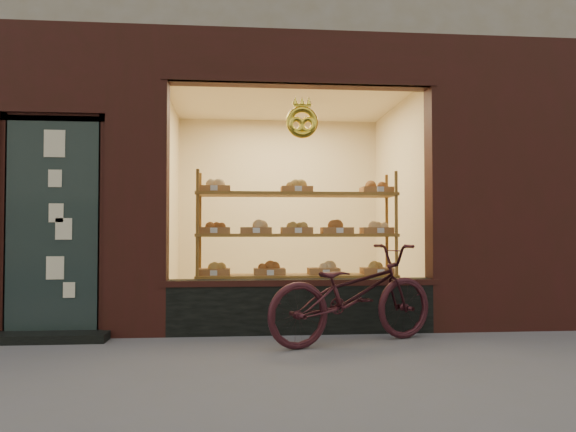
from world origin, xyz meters
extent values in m
plane|color=#5C5B63|center=(0.00, 0.00, 0.00)|extent=(90.00, 90.00, 0.00)
cube|color=black|center=(0.45, 2.12, 0.28)|extent=(2.70, 0.25, 0.55)
cube|color=#212E2D|center=(-2.00, 2.06, 1.10)|extent=(0.90, 0.04, 2.15)
cube|color=black|center=(-2.00, 1.90, 0.04)|extent=(1.15, 0.35, 0.08)
torus|color=yellow|center=(0.45, 2.02, 2.15)|extent=(0.33, 0.07, 0.33)
cube|color=brown|center=(0.45, 2.55, 0.05)|extent=(2.20, 0.45, 0.04)
cube|color=brown|center=(0.45, 2.55, 0.55)|extent=(2.20, 0.45, 0.03)
cube|color=brown|center=(0.45, 2.55, 1.00)|extent=(2.20, 0.45, 0.04)
cube|color=brown|center=(0.45, 2.55, 1.45)|extent=(2.20, 0.45, 0.04)
cylinder|color=brown|center=(-0.62, 2.35, 0.85)|extent=(0.04, 0.04, 1.70)
cylinder|color=brown|center=(1.52, 2.35, 0.85)|extent=(0.04, 0.04, 1.70)
cylinder|color=brown|center=(-0.62, 2.75, 0.85)|extent=(0.04, 0.04, 1.70)
cylinder|color=brown|center=(1.52, 2.75, 0.85)|extent=(0.04, 0.04, 1.70)
cube|color=brown|center=(-0.45, 2.55, 0.60)|extent=(0.34, 0.24, 0.07)
sphere|color=olive|center=(-0.45, 2.55, 0.69)|extent=(0.11, 0.11, 0.11)
cube|color=silver|center=(-0.45, 2.36, 0.60)|extent=(0.07, 0.01, 0.05)
cube|color=brown|center=(0.15, 2.55, 0.60)|extent=(0.34, 0.24, 0.07)
sphere|color=brown|center=(0.15, 2.55, 0.69)|extent=(0.11, 0.11, 0.11)
cube|color=silver|center=(0.15, 2.36, 0.60)|extent=(0.08, 0.01, 0.05)
cube|color=brown|center=(0.75, 2.55, 0.60)|extent=(0.34, 0.24, 0.07)
sphere|color=tan|center=(0.75, 2.55, 0.69)|extent=(0.11, 0.11, 0.11)
cube|color=silver|center=(0.75, 2.36, 0.60)|extent=(0.07, 0.01, 0.05)
cube|color=brown|center=(1.35, 2.55, 0.60)|extent=(0.34, 0.24, 0.07)
sphere|color=olive|center=(1.35, 2.55, 0.69)|extent=(0.11, 0.11, 0.11)
cube|color=silver|center=(1.35, 2.36, 0.60)|extent=(0.08, 0.01, 0.05)
cube|color=brown|center=(-0.45, 2.55, 1.05)|extent=(0.34, 0.24, 0.07)
sphere|color=brown|center=(-0.45, 2.55, 1.14)|extent=(0.11, 0.11, 0.11)
cube|color=silver|center=(-0.45, 2.36, 1.05)|extent=(0.07, 0.01, 0.06)
cube|color=brown|center=(0.00, 2.55, 1.05)|extent=(0.34, 0.24, 0.07)
sphere|color=tan|center=(0.00, 2.55, 1.14)|extent=(0.11, 0.11, 0.11)
cube|color=silver|center=(0.00, 2.36, 1.05)|extent=(0.07, 0.01, 0.06)
cube|color=brown|center=(0.45, 2.55, 1.05)|extent=(0.34, 0.24, 0.07)
sphere|color=olive|center=(0.45, 2.55, 1.14)|extent=(0.11, 0.11, 0.11)
cube|color=silver|center=(0.45, 2.36, 1.05)|extent=(0.07, 0.01, 0.06)
cube|color=brown|center=(0.90, 2.55, 1.05)|extent=(0.34, 0.24, 0.07)
sphere|color=brown|center=(0.90, 2.55, 1.14)|extent=(0.11, 0.11, 0.11)
cube|color=silver|center=(0.90, 2.36, 1.05)|extent=(0.07, 0.01, 0.06)
cube|color=brown|center=(1.35, 2.55, 1.05)|extent=(0.34, 0.24, 0.07)
sphere|color=tan|center=(1.35, 2.55, 1.14)|extent=(0.11, 0.11, 0.11)
cube|color=silver|center=(1.35, 2.36, 1.05)|extent=(0.08, 0.01, 0.06)
cube|color=brown|center=(-0.45, 2.55, 1.50)|extent=(0.34, 0.24, 0.07)
sphere|color=tan|center=(-0.45, 2.55, 1.59)|extent=(0.11, 0.11, 0.11)
cube|color=silver|center=(-0.45, 2.36, 1.50)|extent=(0.07, 0.01, 0.06)
cube|color=brown|center=(0.45, 2.55, 1.50)|extent=(0.34, 0.24, 0.07)
sphere|color=olive|center=(0.45, 2.55, 1.59)|extent=(0.11, 0.11, 0.11)
cube|color=silver|center=(0.45, 2.36, 1.50)|extent=(0.07, 0.01, 0.06)
cube|color=brown|center=(1.35, 2.55, 1.50)|extent=(0.34, 0.24, 0.07)
sphere|color=brown|center=(1.35, 2.55, 1.59)|extent=(0.11, 0.11, 0.11)
cube|color=silver|center=(1.35, 2.36, 1.50)|extent=(0.08, 0.01, 0.06)
imported|color=black|center=(0.87, 1.54, 0.46)|extent=(1.85, 1.21, 0.92)
camera|label=1|loc=(-0.21, -3.60, 1.02)|focal=35.00mm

